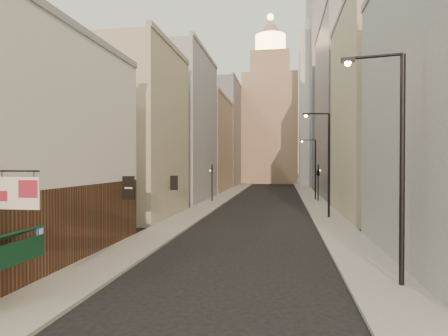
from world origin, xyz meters
TOP-DOWN VIEW (x-y plane):
  - sidewalk_left at (-6.50, 55.00)m, footprint 3.00×140.00m
  - sidewalk_right at (6.50, 55.00)m, footprint 3.00×140.00m
  - near_building_left at (-10.99, 9.00)m, footprint 8.30×23.04m
  - left_bldg_beige at (-12.00, 26.00)m, footprint 8.00×12.00m
  - left_bldg_grey at (-12.00, 42.00)m, footprint 8.00×16.00m
  - left_bldg_tan at (-12.00, 60.00)m, footprint 8.00×18.00m
  - left_bldg_wingrid at (-12.00, 80.00)m, footprint 8.00×20.00m
  - right_bldg_beige at (12.00, 30.00)m, footprint 8.00×16.00m
  - right_bldg_wingrid at (12.00, 50.00)m, footprint 8.00×20.00m
  - highrise at (18.00, 78.00)m, footprint 21.00×23.00m
  - clock_tower at (-1.00, 92.00)m, footprint 14.00×14.00m
  - white_tower at (10.00, 78.00)m, footprint 8.00×8.00m
  - streetlamp_near at (6.95, 7.95)m, footprint 2.53×0.62m
  - streetlamp_mid at (6.31, 27.23)m, footprint 2.54×0.76m
  - streetlamp_far at (6.59, 44.61)m, footprint 2.20×0.60m
  - traffic_light_left at (-6.95, 40.32)m, footprint 0.61×0.56m
  - traffic_light_right at (7.02, 42.97)m, footprint 0.69×0.69m

SIDE VIEW (x-z plane):
  - sidewalk_left at x=-6.50m, z-range 0.00..0.15m
  - sidewalk_right at x=6.50m, z-range 0.00..0.15m
  - traffic_light_left at x=-6.95m, z-range 1.14..6.14m
  - traffic_light_right at x=7.02m, z-range 1.44..6.44m
  - streetlamp_far at x=6.59m, z-range 0.60..9.05m
  - streetlamp_near at x=6.95m, z-range 0.69..10.39m
  - streetlamp_mid at x=6.31m, z-range 0.70..10.49m
  - near_building_left at x=-10.99m, z-range -0.13..12.17m
  - left_bldg_beige at x=-12.00m, z-range 0.00..16.00m
  - left_bldg_tan at x=-12.00m, z-range 0.00..17.00m
  - left_bldg_grey at x=-12.00m, z-range 0.00..20.00m
  - right_bldg_beige at x=12.00m, z-range 0.00..20.00m
  - left_bldg_wingrid at x=-12.00m, z-range 0.00..24.00m
  - right_bldg_wingrid at x=12.00m, z-range 0.00..26.00m
  - clock_tower at x=-1.00m, z-range -4.82..40.08m
  - white_tower at x=10.00m, z-range -2.14..39.36m
  - highrise at x=18.00m, z-range 0.06..51.26m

